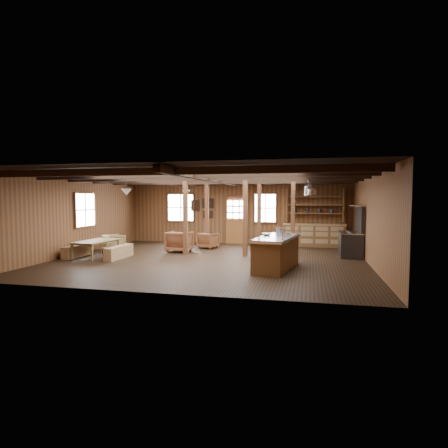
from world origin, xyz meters
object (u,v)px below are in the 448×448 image
(armchair_b, at_px, (208,240))
(armchair_a, at_px, (179,242))
(dining_table, at_px, (97,249))
(armchair_c, at_px, (114,243))
(kitchen_island, at_px, (277,252))
(commercial_range, at_px, (352,239))

(armchair_b, bearing_deg, armchair_a, 76.46)
(dining_table, distance_m, armchair_b, 4.41)
(armchair_a, xyz_separation_m, armchair_c, (-2.49, -0.45, -0.07))
(kitchen_island, bearing_deg, dining_table, -176.93)
(armchair_a, bearing_deg, armchair_b, -118.19)
(kitchen_island, distance_m, armchair_c, 6.72)
(kitchen_island, distance_m, dining_table, 6.22)
(dining_table, height_order, armchair_c, armchair_c)
(kitchen_island, distance_m, armchair_b, 4.92)
(dining_table, relative_size, armchair_c, 2.31)
(kitchen_island, relative_size, commercial_range, 1.45)
(kitchen_island, height_order, armchair_c, kitchen_island)
(dining_table, distance_m, armchair_c, 1.46)
(dining_table, bearing_deg, commercial_range, -70.67)
(armchair_a, relative_size, armchair_c, 1.20)
(kitchen_island, height_order, armchair_a, kitchen_island)
(kitchen_island, bearing_deg, commercial_range, 59.92)
(kitchen_island, xyz_separation_m, dining_table, (-6.18, 0.69, -0.19))
(commercial_range, bearing_deg, kitchen_island, -129.49)
(kitchen_island, distance_m, commercial_range, 3.73)
(kitchen_island, bearing_deg, armchair_b, 138.29)
(kitchen_island, height_order, commercial_range, commercial_range)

